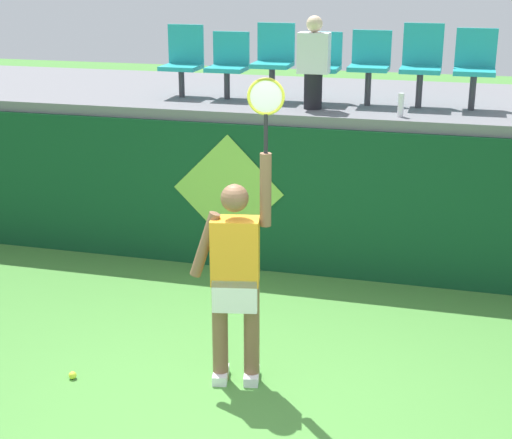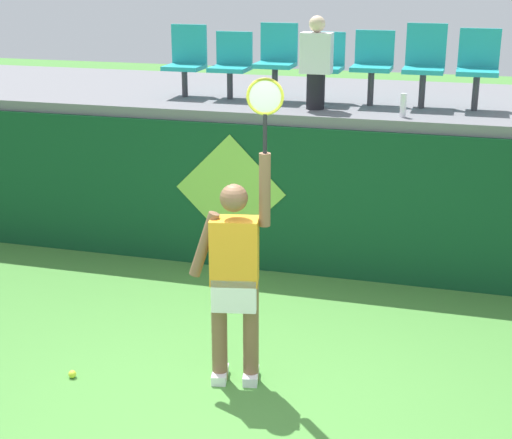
{
  "view_description": "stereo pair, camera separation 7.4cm",
  "coord_description": "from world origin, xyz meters",
  "px_view_note": "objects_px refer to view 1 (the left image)",
  "views": [
    {
      "loc": [
        1.59,
        -4.99,
        3.33
      ],
      "look_at": [
        -0.03,
        1.06,
        1.25
      ],
      "focal_mm": 54.51,
      "sensor_mm": 36.0,
      "label": 1
    },
    {
      "loc": [
        1.66,
        -4.97,
        3.33
      ],
      "look_at": [
        -0.03,
        1.06,
        1.25
      ],
      "focal_mm": 54.51,
      "sensor_mm": 36.0,
      "label": 2
    }
  ],
  "objects_px": {
    "tennis_ball": "(73,375)",
    "stadium_chair_3": "(321,63)",
    "stadium_chair_2": "(274,57)",
    "tennis_player": "(236,273)",
    "stadium_chair_1": "(229,62)",
    "stadium_chair_0": "(183,59)",
    "stadium_chair_4": "(370,62)",
    "spectator_0": "(314,62)",
    "water_bottle": "(401,105)",
    "stadium_chair_5": "(421,61)",
    "stadium_chair_6": "(475,64)"
  },
  "relations": [
    {
      "from": "stadium_chair_4",
      "to": "spectator_0",
      "type": "distance_m",
      "value": 0.71
    },
    {
      "from": "tennis_ball",
      "to": "stadium_chair_4",
      "type": "xyz_separation_m",
      "value": [
        1.93,
        3.68,
        2.22
      ]
    },
    {
      "from": "stadium_chair_3",
      "to": "spectator_0",
      "type": "relative_size",
      "value": 0.79
    },
    {
      "from": "stadium_chair_3",
      "to": "tennis_ball",
      "type": "bearing_deg",
      "value": -110.54
    },
    {
      "from": "stadium_chair_2",
      "to": "spectator_0",
      "type": "relative_size",
      "value": 0.87
    },
    {
      "from": "stadium_chair_6",
      "to": "water_bottle",
      "type": "bearing_deg",
      "value": -137.26
    },
    {
      "from": "water_bottle",
      "to": "stadium_chair_2",
      "type": "distance_m",
      "value": 1.71
    },
    {
      "from": "stadium_chair_1",
      "to": "stadium_chair_6",
      "type": "height_order",
      "value": "stadium_chair_6"
    },
    {
      "from": "tennis_player",
      "to": "stadium_chair_0",
      "type": "distance_m",
      "value": 3.93
    },
    {
      "from": "stadium_chair_2",
      "to": "tennis_player",
      "type": "bearing_deg",
      "value": -81.25
    },
    {
      "from": "stadium_chair_6",
      "to": "tennis_ball",
      "type": "bearing_deg",
      "value": -129.83
    },
    {
      "from": "tennis_player",
      "to": "stadium_chair_1",
      "type": "xyz_separation_m",
      "value": [
        -1.06,
        3.34,
        1.24
      ]
    },
    {
      "from": "stadium_chair_2",
      "to": "stadium_chair_4",
      "type": "height_order",
      "value": "stadium_chair_2"
    },
    {
      "from": "spectator_0",
      "to": "water_bottle",
      "type": "bearing_deg",
      "value": -12.51
    },
    {
      "from": "tennis_ball",
      "to": "water_bottle",
      "type": "height_order",
      "value": "water_bottle"
    },
    {
      "from": "water_bottle",
      "to": "stadium_chair_2",
      "type": "relative_size",
      "value": 0.28
    },
    {
      "from": "stadium_chair_0",
      "to": "stadium_chair_6",
      "type": "relative_size",
      "value": 0.97
    },
    {
      "from": "tennis_ball",
      "to": "stadium_chair_3",
      "type": "bearing_deg",
      "value": 69.46
    },
    {
      "from": "water_bottle",
      "to": "stadium_chair_2",
      "type": "bearing_deg",
      "value": 156.59
    },
    {
      "from": "stadium_chair_1",
      "to": "stadium_chair_2",
      "type": "xyz_separation_m",
      "value": [
        0.55,
        0.0,
        0.07
      ]
    },
    {
      "from": "stadium_chair_4",
      "to": "stadium_chair_5",
      "type": "xyz_separation_m",
      "value": [
        0.57,
        0.01,
        0.03
      ]
    },
    {
      "from": "stadium_chair_2",
      "to": "stadium_chair_3",
      "type": "distance_m",
      "value": 0.56
    },
    {
      "from": "stadium_chair_5",
      "to": "stadium_chair_2",
      "type": "bearing_deg",
      "value": -179.89
    },
    {
      "from": "stadium_chair_4",
      "to": "stadium_chair_2",
      "type": "bearing_deg",
      "value": 179.66
    },
    {
      "from": "stadium_chair_0",
      "to": "stadium_chair_3",
      "type": "height_order",
      "value": "stadium_chair_0"
    },
    {
      "from": "water_bottle",
      "to": "tennis_ball",
      "type": "bearing_deg",
      "value": -127.94
    },
    {
      "from": "stadium_chair_4",
      "to": "spectator_0",
      "type": "xyz_separation_m",
      "value": [
        -0.56,
        -0.44,
        0.04
      ]
    },
    {
      "from": "stadium_chair_0",
      "to": "stadium_chair_2",
      "type": "distance_m",
      "value": 1.12
    },
    {
      "from": "stadium_chair_5",
      "to": "water_bottle",
      "type": "bearing_deg",
      "value": -102.41
    },
    {
      "from": "stadium_chair_5",
      "to": "spectator_0",
      "type": "bearing_deg",
      "value": -158.18
    },
    {
      "from": "tennis_player",
      "to": "stadium_chair_0",
      "type": "xyz_separation_m",
      "value": [
        -1.63,
        3.34,
        1.26
      ]
    },
    {
      "from": "water_bottle",
      "to": "stadium_chair_3",
      "type": "height_order",
      "value": "stadium_chair_3"
    },
    {
      "from": "stadium_chair_5",
      "to": "spectator_0",
      "type": "relative_size",
      "value": 0.9
    },
    {
      "from": "stadium_chair_0",
      "to": "stadium_chair_1",
      "type": "distance_m",
      "value": 0.57
    },
    {
      "from": "tennis_player",
      "to": "stadium_chair_2",
      "type": "height_order",
      "value": "stadium_chair_2"
    },
    {
      "from": "tennis_ball",
      "to": "stadium_chair_5",
      "type": "relative_size",
      "value": 0.07
    },
    {
      "from": "stadium_chair_2",
      "to": "tennis_ball",
      "type": "bearing_deg",
      "value": -102.59
    },
    {
      "from": "stadium_chair_5",
      "to": "stadium_chair_6",
      "type": "height_order",
      "value": "stadium_chair_5"
    },
    {
      "from": "water_bottle",
      "to": "stadium_chair_6",
      "type": "xyz_separation_m",
      "value": [
        0.72,
        0.66,
        0.36
      ]
    },
    {
      "from": "stadium_chair_1",
      "to": "stadium_chair_3",
      "type": "distance_m",
      "value": 1.1
    },
    {
      "from": "stadium_chair_0",
      "to": "stadium_chair_2",
      "type": "xyz_separation_m",
      "value": [
        1.11,
        -0.0,
        0.05
      ]
    },
    {
      "from": "tennis_ball",
      "to": "stadium_chair_3",
      "type": "height_order",
      "value": "stadium_chair_3"
    },
    {
      "from": "stadium_chair_4",
      "to": "stadium_chair_6",
      "type": "relative_size",
      "value": 0.95
    },
    {
      "from": "stadium_chair_4",
      "to": "spectator_0",
      "type": "height_order",
      "value": "spectator_0"
    },
    {
      "from": "stadium_chair_0",
      "to": "spectator_0",
      "type": "height_order",
      "value": "spectator_0"
    },
    {
      "from": "stadium_chair_1",
      "to": "stadium_chair_5",
      "type": "relative_size",
      "value": 0.85
    },
    {
      "from": "tennis_player",
      "to": "stadium_chair_2",
      "type": "relative_size",
      "value": 2.88
    },
    {
      "from": "water_bottle",
      "to": "stadium_chair_3",
      "type": "bearing_deg",
      "value": 146.09
    },
    {
      "from": "stadium_chair_0",
      "to": "stadium_chair_1",
      "type": "relative_size",
      "value": 1.09
    },
    {
      "from": "tennis_ball",
      "to": "spectator_0",
      "type": "distance_m",
      "value": 4.18
    }
  ]
}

